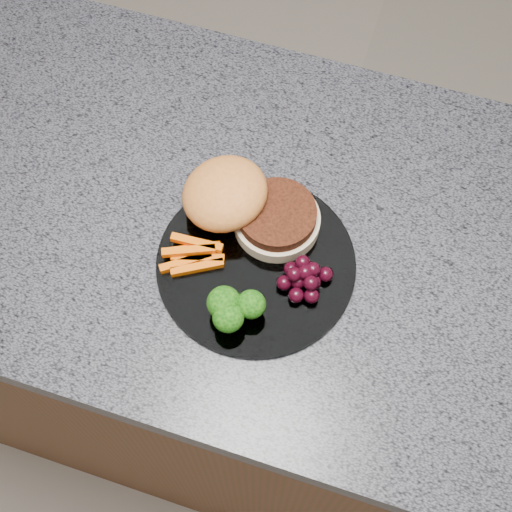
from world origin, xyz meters
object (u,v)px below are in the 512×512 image
at_px(plate, 256,264).
at_px(burger, 243,204).
at_px(island_cabinet, 253,337).
at_px(grape_bunch, 304,278).

distance_m(plate, burger, 0.08).
relative_size(island_cabinet, grape_bunch, 18.02).
distance_m(island_cabinet, grape_bunch, 0.51).
bearing_deg(plate, island_cabinet, 113.21).
xyz_separation_m(burger, grape_bunch, (0.10, -0.07, -0.01)).
height_order(island_cabinet, grape_bunch, grape_bunch).
relative_size(island_cabinet, plate, 4.62).
bearing_deg(burger, grape_bunch, -38.22).
height_order(plate, burger, burger).
height_order(island_cabinet, plate, plate).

